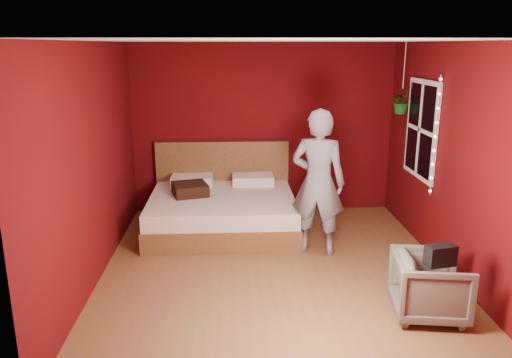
{
  "coord_description": "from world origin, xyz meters",
  "views": [
    {
      "loc": [
        -0.49,
        -5.37,
        2.56
      ],
      "look_at": [
        -0.2,
        0.4,
        1.0
      ],
      "focal_mm": 35.0,
      "sensor_mm": 36.0,
      "label": 1
    }
  ],
  "objects": [
    {
      "name": "person",
      "position": [
        0.57,
        0.5,
        0.92
      ],
      "size": [
        0.78,
        0.64,
        1.83
      ],
      "primitive_type": "imported",
      "rotation": [
        0.0,
        0.0,
        2.79
      ],
      "color": "slate",
      "rests_on": "ground"
    },
    {
      "name": "throw_pillow",
      "position": [
        -1.08,
        1.4,
        0.59
      ],
      "size": [
        0.57,
        0.57,
        0.16
      ],
      "primitive_type": "cube",
      "rotation": [
        0.0,
        0.0,
        0.27
      ],
      "color": "#321810",
      "rests_on": "bed"
    },
    {
      "name": "armchair",
      "position": [
        1.41,
        -1.1,
        0.31
      ],
      "size": [
        0.77,
        0.75,
        0.62
      ],
      "primitive_type": "imported",
      "rotation": [
        0.0,
        0.0,
        1.43
      ],
      "color": "#5D5949",
      "rests_on": "ground"
    },
    {
      "name": "hanging_plant",
      "position": [
        1.88,
        1.47,
        1.8
      ],
      "size": [
        0.32,
        0.28,
        0.97
      ],
      "color": "silver",
      "rests_on": "room_walls"
    },
    {
      "name": "window",
      "position": [
        1.97,
        0.9,
        1.5
      ],
      "size": [
        0.05,
        0.97,
        1.27
      ],
      "color": "white",
      "rests_on": "room_walls"
    },
    {
      "name": "handbag",
      "position": [
        1.39,
        -1.29,
        0.72
      ],
      "size": [
        0.29,
        0.19,
        0.19
      ],
      "primitive_type": "cube",
      "rotation": [
        0.0,
        0.0,
        0.23
      ],
      "color": "black",
      "rests_on": "armchair"
    },
    {
      "name": "bed",
      "position": [
        -0.63,
        1.43,
        0.29
      ],
      "size": [
        2.05,
        1.74,
        1.12
      ],
      "color": "brown",
      "rests_on": "ground"
    },
    {
      "name": "fairy_lights",
      "position": [
        1.94,
        0.37,
        1.5
      ],
      "size": [
        0.04,
        0.04,
        1.45
      ],
      "color": "silver",
      "rests_on": "room_walls"
    },
    {
      "name": "floor",
      "position": [
        0.0,
        0.0,
        0.0
      ],
      "size": [
        4.5,
        4.5,
        0.0
      ],
      "primitive_type": "plane",
      "color": "brown",
      "rests_on": "ground"
    },
    {
      "name": "room_walls",
      "position": [
        0.0,
        0.0,
        1.68
      ],
      "size": [
        4.04,
        4.54,
        2.62
      ],
      "color": "#590909",
      "rests_on": "ground"
    }
  ]
}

